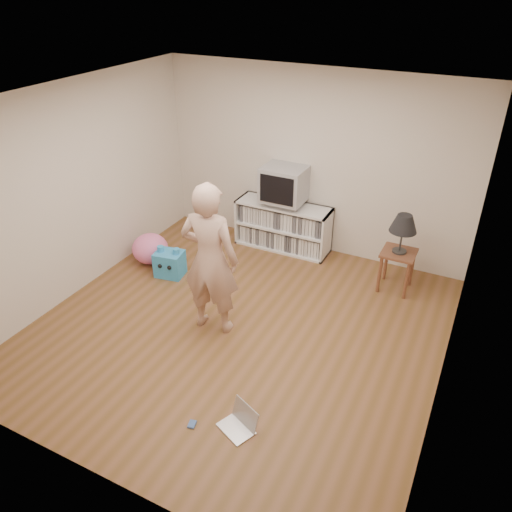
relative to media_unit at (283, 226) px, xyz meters
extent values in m
plane|color=brown|center=(0.33, -2.04, -0.35)|extent=(4.50, 4.50, 0.00)
cube|color=silver|center=(0.33, 0.21, 0.95)|extent=(4.50, 0.02, 2.60)
cube|color=silver|center=(0.33, -4.29, 0.95)|extent=(4.50, 0.02, 2.60)
cube|color=silver|center=(-1.92, -2.04, 0.95)|extent=(0.02, 4.50, 2.60)
cube|color=silver|center=(2.58, -2.04, 0.95)|extent=(0.02, 4.50, 2.60)
cube|color=white|center=(0.33, -2.04, 2.25)|extent=(4.50, 4.50, 0.01)
cube|color=white|center=(0.00, 0.19, 0.00)|extent=(1.40, 0.03, 0.70)
cube|color=white|center=(-0.69, -0.02, 0.00)|extent=(0.03, 0.45, 0.70)
cube|color=white|center=(0.68, -0.02, 0.00)|extent=(0.03, 0.45, 0.70)
cube|color=white|center=(0.00, -0.02, -0.33)|extent=(1.40, 0.45, 0.03)
cube|color=white|center=(0.00, -0.02, 0.00)|extent=(1.34, 0.45, 0.03)
cube|color=white|center=(0.00, -0.02, 0.33)|extent=(1.40, 0.45, 0.03)
cube|color=silver|center=(0.00, -0.02, 0.00)|extent=(1.26, 0.36, 0.64)
cube|color=gray|center=(0.00, -0.02, 0.39)|extent=(0.45, 0.35, 0.07)
cube|color=#A0A0A5|center=(0.00, -0.02, 0.67)|extent=(0.60, 0.52, 0.50)
cube|color=black|center=(0.00, -0.28, 0.67)|extent=(0.50, 0.01, 0.40)
cylinder|color=brown|center=(1.59, -0.56, -0.09)|extent=(0.04, 0.04, 0.52)
cylinder|color=brown|center=(1.93, -0.56, -0.09)|extent=(0.04, 0.04, 0.52)
cylinder|color=brown|center=(1.59, -0.22, -0.09)|extent=(0.04, 0.04, 0.52)
cylinder|color=brown|center=(1.93, -0.22, -0.09)|extent=(0.04, 0.04, 0.52)
cube|color=brown|center=(1.76, -0.39, 0.19)|extent=(0.42, 0.42, 0.03)
cylinder|color=#333333|center=(1.76, -0.39, 0.21)|extent=(0.18, 0.18, 0.02)
cylinder|color=#333333|center=(1.76, -0.39, 0.39)|extent=(0.02, 0.02, 0.32)
imported|color=#CEA28C|center=(0.05, -2.13, 0.55)|extent=(0.71, 0.51, 1.81)
cube|color=silver|center=(1.02, -3.36, -0.34)|extent=(0.39, 0.34, 0.01)
cube|color=silver|center=(1.07, -3.26, -0.23)|extent=(0.32, 0.19, 0.21)
cube|color=black|center=(1.07, -3.26, -0.23)|extent=(0.28, 0.16, 0.17)
cube|color=#446AB6|center=(0.63, -3.50, -0.34)|extent=(0.08, 0.10, 0.02)
cube|color=#2D98DF|center=(-1.06, -1.43, -0.17)|extent=(0.41, 0.35, 0.35)
cylinder|color=#2D98DF|center=(-1.17, -1.45, 0.04)|extent=(0.09, 0.09, 0.08)
cylinder|color=#2D98DF|center=(-0.94, -1.41, 0.04)|extent=(0.09, 0.09, 0.08)
sphere|color=black|center=(-1.10, -1.59, -0.14)|extent=(0.06, 0.06, 0.06)
sphere|color=black|center=(-0.96, -1.56, -0.14)|extent=(0.06, 0.06, 0.06)
ellipsoid|color=pink|center=(-1.50, -1.26, -0.14)|extent=(0.52, 0.52, 0.43)
camera|label=1|loc=(2.60, -6.09, 3.33)|focal=35.00mm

